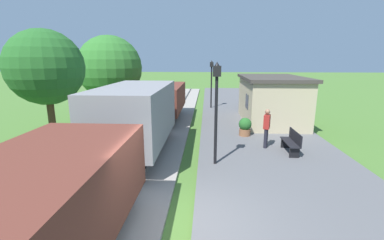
{
  "coord_description": "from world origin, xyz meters",
  "views": [
    {
      "loc": [
        0.5,
        -5.34,
        4.03
      ],
      "look_at": [
        -0.14,
        5.66,
        1.45
      ],
      "focal_mm": 24.39,
      "sensor_mm": 36.0,
      "label": 1
    }
  ],
  "objects_px": {
    "freight_train": "(136,122)",
    "lamp_post_near": "(216,95)",
    "tree_trackside_mid": "(46,68)",
    "station_hut": "(271,99)",
    "lamp_post_far": "(211,75)",
    "tree_trackside_far": "(110,68)",
    "bench_near_hut": "(292,142)",
    "bench_down_platform": "(250,101)",
    "person_waiting": "(267,127)",
    "potted_planter": "(245,126)"
  },
  "relations": [
    {
      "from": "freight_train",
      "to": "lamp_post_near",
      "type": "relative_size",
      "value": 5.24
    },
    {
      "from": "freight_train",
      "to": "tree_trackside_mid",
      "type": "height_order",
      "value": "tree_trackside_mid"
    },
    {
      "from": "station_hut",
      "to": "lamp_post_far",
      "type": "bearing_deg",
      "value": 127.85
    },
    {
      "from": "tree_trackside_mid",
      "to": "tree_trackside_far",
      "type": "height_order",
      "value": "tree_trackside_far"
    },
    {
      "from": "lamp_post_near",
      "to": "tree_trackside_mid",
      "type": "height_order",
      "value": "tree_trackside_mid"
    },
    {
      "from": "station_hut",
      "to": "tree_trackside_mid",
      "type": "distance_m",
      "value": 12.03
    },
    {
      "from": "station_hut",
      "to": "lamp_post_near",
      "type": "xyz_separation_m",
      "value": [
        -3.57,
        -6.91,
        1.15
      ]
    },
    {
      "from": "station_hut",
      "to": "tree_trackside_far",
      "type": "bearing_deg",
      "value": 170.78
    },
    {
      "from": "bench_near_hut",
      "to": "lamp_post_far",
      "type": "relative_size",
      "value": 0.41
    },
    {
      "from": "bench_down_platform",
      "to": "lamp_post_far",
      "type": "height_order",
      "value": "lamp_post_far"
    },
    {
      "from": "bench_down_platform",
      "to": "bench_near_hut",
      "type": "bearing_deg",
      "value": -90.0
    },
    {
      "from": "freight_train",
      "to": "station_hut",
      "type": "bearing_deg",
      "value": 40.08
    },
    {
      "from": "lamp_post_near",
      "to": "lamp_post_far",
      "type": "height_order",
      "value": "same"
    },
    {
      "from": "station_hut",
      "to": "tree_trackside_mid",
      "type": "xyz_separation_m",
      "value": [
        -10.34,
        -5.8,
        2.04
      ]
    },
    {
      "from": "station_hut",
      "to": "lamp_post_near",
      "type": "height_order",
      "value": "lamp_post_near"
    },
    {
      "from": "bench_near_hut",
      "to": "person_waiting",
      "type": "height_order",
      "value": "person_waiting"
    },
    {
      "from": "tree_trackside_far",
      "to": "lamp_post_far",
      "type": "bearing_deg",
      "value": 22.49
    },
    {
      "from": "potted_planter",
      "to": "person_waiting",
      "type": "bearing_deg",
      "value": -70.16
    },
    {
      "from": "lamp_post_near",
      "to": "lamp_post_far",
      "type": "bearing_deg",
      "value": 90.0
    },
    {
      "from": "person_waiting",
      "to": "tree_trackside_far",
      "type": "relative_size",
      "value": 0.3
    },
    {
      "from": "freight_train",
      "to": "person_waiting",
      "type": "height_order",
      "value": "freight_train"
    },
    {
      "from": "bench_near_hut",
      "to": "potted_planter",
      "type": "xyz_separation_m",
      "value": [
        -1.58,
        2.39,
        0.0
      ]
    },
    {
      "from": "lamp_post_near",
      "to": "tree_trackside_mid",
      "type": "distance_m",
      "value": 6.92
    },
    {
      "from": "bench_down_platform",
      "to": "potted_planter",
      "type": "height_order",
      "value": "potted_planter"
    },
    {
      "from": "lamp_post_far",
      "to": "bench_near_hut",
      "type": "bearing_deg",
      "value": -72.54
    },
    {
      "from": "freight_train",
      "to": "station_hut",
      "type": "height_order",
      "value": "station_hut"
    },
    {
      "from": "freight_train",
      "to": "bench_down_platform",
      "type": "distance_m",
      "value": 12.79
    },
    {
      "from": "bench_near_hut",
      "to": "potted_planter",
      "type": "height_order",
      "value": "potted_planter"
    },
    {
      "from": "bench_near_hut",
      "to": "potted_planter",
      "type": "distance_m",
      "value": 2.87
    },
    {
      "from": "bench_near_hut",
      "to": "tree_trackside_far",
      "type": "height_order",
      "value": "tree_trackside_far"
    },
    {
      "from": "freight_train",
      "to": "station_hut",
      "type": "xyz_separation_m",
      "value": [
        6.8,
        5.72,
        0.15
      ]
    },
    {
      "from": "station_hut",
      "to": "lamp_post_near",
      "type": "relative_size",
      "value": 1.57
    },
    {
      "from": "bench_near_hut",
      "to": "tree_trackside_mid",
      "type": "distance_m",
      "value": 10.4
    },
    {
      "from": "bench_near_hut",
      "to": "person_waiting",
      "type": "relative_size",
      "value": 0.88
    },
    {
      "from": "lamp_post_near",
      "to": "lamp_post_far",
      "type": "xyz_separation_m",
      "value": [
        0.0,
        11.51,
        0.0
      ]
    },
    {
      "from": "bench_down_platform",
      "to": "lamp_post_near",
      "type": "height_order",
      "value": "lamp_post_near"
    },
    {
      "from": "bench_down_platform",
      "to": "lamp_post_far",
      "type": "xyz_separation_m",
      "value": [
        -3.19,
        -0.73,
        2.08
      ]
    },
    {
      "from": "station_hut",
      "to": "person_waiting",
      "type": "relative_size",
      "value": 3.39
    },
    {
      "from": "freight_train",
      "to": "person_waiting",
      "type": "xyz_separation_m",
      "value": [
        5.49,
        0.76,
        -0.32
      ]
    },
    {
      "from": "person_waiting",
      "to": "potted_planter",
      "type": "xyz_separation_m",
      "value": [
        -0.65,
        1.8,
        -0.46
      ]
    },
    {
      "from": "tree_trackside_mid",
      "to": "tree_trackside_far",
      "type": "distance_m",
      "value": 7.51
    },
    {
      "from": "tree_trackside_mid",
      "to": "potted_planter",
      "type": "bearing_deg",
      "value": 17.48
    },
    {
      "from": "bench_down_platform",
      "to": "person_waiting",
      "type": "height_order",
      "value": "person_waiting"
    },
    {
      "from": "station_hut",
      "to": "bench_down_platform",
      "type": "distance_m",
      "value": 5.41
    },
    {
      "from": "bench_down_platform",
      "to": "lamp_post_far",
      "type": "bearing_deg",
      "value": -167.17
    },
    {
      "from": "person_waiting",
      "to": "bench_near_hut",
      "type": "bearing_deg",
      "value": 168.41
    },
    {
      "from": "person_waiting",
      "to": "lamp_post_near",
      "type": "distance_m",
      "value": 3.4
    },
    {
      "from": "tree_trackside_far",
      "to": "freight_train",
      "type": "bearing_deg",
      "value": -63.33
    },
    {
      "from": "station_hut",
      "to": "lamp_post_far",
      "type": "height_order",
      "value": "lamp_post_far"
    },
    {
      "from": "bench_down_platform",
      "to": "lamp_post_near",
      "type": "xyz_separation_m",
      "value": [
        -3.19,
        -12.23,
        2.08
      ]
    }
  ]
}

